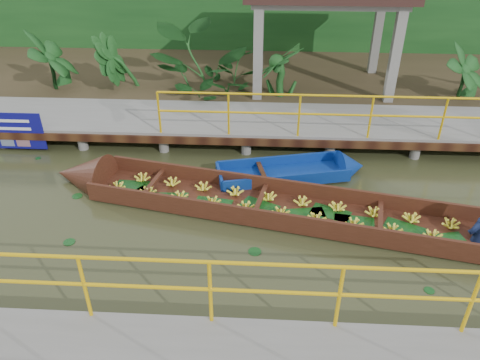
{
  "coord_description": "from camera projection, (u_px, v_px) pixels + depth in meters",
  "views": [
    {
      "loc": [
        1.4,
        -7.23,
        5.44
      ],
      "look_at": [
        0.98,
        0.5,
        0.6
      ],
      "focal_mm": 35.0,
      "sensor_mm": 36.0,
      "label": 1
    }
  ],
  "objects": [
    {
      "name": "ground",
      "position": [
        188.0,
        218.0,
        9.07
      ],
      "size": [
        80.0,
        80.0,
        0.0
      ],
      "primitive_type": "plane",
      "color": "#2D3219",
      "rests_on": "ground"
    },
    {
      "name": "land_strip",
      "position": [
        222.0,
        76.0,
        15.31
      ],
      "size": [
        30.0,
        8.0,
        0.45
      ],
      "primitive_type": "cube",
      "color": "#322919",
      "rests_on": "ground"
    },
    {
      "name": "far_dock",
      "position": [
        208.0,
        121.0,
        11.72
      ],
      "size": [
        16.0,
        2.06,
        1.66
      ],
      "color": "slate",
      "rests_on": "ground"
    },
    {
      "name": "pavilion",
      "position": [
        326.0,
        1.0,
        12.77
      ],
      "size": [
        4.4,
        3.0,
        3.0
      ],
      "color": "slate",
      "rests_on": "ground"
    },
    {
      "name": "foliage_backdrop",
      "position": [
        227.0,
        3.0,
        16.48
      ],
      "size": [
        30.0,
        0.8,
        4.0
      ],
      "primitive_type": "cube",
      "color": "#154218",
      "rests_on": "ground"
    },
    {
      "name": "vendor_boat",
      "position": [
        330.0,
        212.0,
        8.89
      ],
      "size": [
        11.33,
        3.44,
        2.14
      ],
      "rotation": [
        0.0,
        0.0,
        -0.21
      ],
      "color": "#35190E",
      "rests_on": "ground"
    },
    {
      "name": "moored_blue_boat",
      "position": [
        317.0,
        170.0,
        10.34
      ],
      "size": [
        3.38,
        1.56,
        0.78
      ],
      "rotation": [
        0.0,
        0.0,
        0.23
      ],
      "color": "navy",
      "rests_on": "ground"
    },
    {
      "name": "tropical_plants",
      "position": [
        272.0,
        70.0,
        12.86
      ],
      "size": [
        14.18,
        1.18,
        1.47
      ],
      "color": "#154218",
      "rests_on": "ground"
    }
  ]
}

